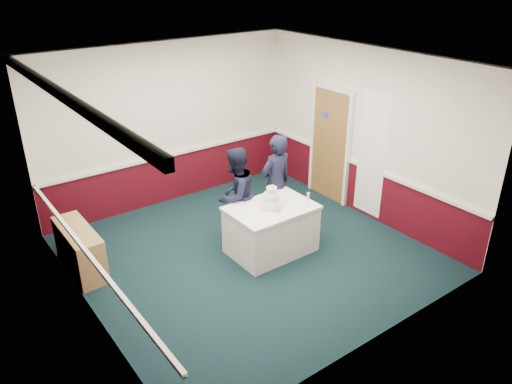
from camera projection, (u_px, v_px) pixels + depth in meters
ground at (249, 253)px, 7.94m from camera, size 5.00×5.00×0.00m
room_shell at (229, 124)px, 7.58m from camera, size 5.00×5.00×3.00m
sideboard at (80, 250)px, 7.38m from camera, size 0.41×1.20×0.70m
cake_table at (271, 229)px, 7.84m from camera, size 1.32×0.92×0.79m
wedding_cake at (272, 200)px, 7.62m from camera, size 0.35×0.35×0.36m
cake_knife at (278, 212)px, 7.51m from camera, size 0.09×0.21×0.00m
champagne_flute at (308, 197)px, 7.68m from camera, size 0.05×0.05×0.21m
person_man at (236, 196)px, 8.01m from camera, size 0.93×0.83×1.60m
person_woman at (276, 183)px, 8.33m from camera, size 0.64×0.44×1.70m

